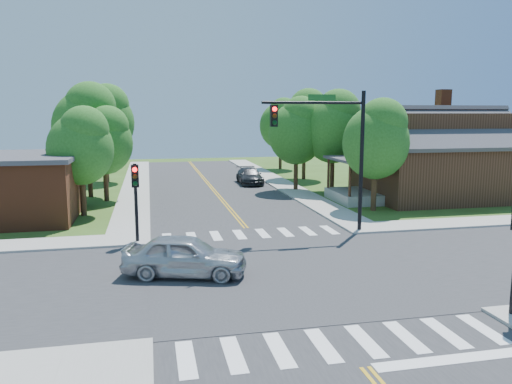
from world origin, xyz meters
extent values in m
plane|color=#355019|center=(0.00, 0.00, 0.00)|extent=(100.00, 100.00, 0.00)
cube|color=#2D2D30|center=(0.00, 0.00, 0.02)|extent=(10.00, 90.00, 0.04)
cube|color=#2D2D30|center=(0.00, 0.00, 0.03)|extent=(90.00, 10.00, 0.04)
cube|color=#2D2D30|center=(0.00, 0.00, 0.00)|extent=(10.20, 10.20, 0.06)
cube|color=#9E9B93|center=(6.10, 25.00, 0.07)|extent=(2.20, 40.00, 0.14)
cube|color=#9E9B93|center=(-6.10, 25.00, 0.07)|extent=(2.20, 40.00, 0.14)
cube|color=white|center=(-4.20, 6.20, 0.05)|extent=(0.45, 2.00, 0.01)
cube|color=white|center=(-3.00, 6.20, 0.05)|extent=(0.45, 2.00, 0.01)
cube|color=white|center=(-1.80, 6.20, 0.05)|extent=(0.45, 2.00, 0.01)
cube|color=white|center=(-0.60, 6.20, 0.05)|extent=(0.45, 2.00, 0.01)
cube|color=white|center=(0.60, 6.20, 0.05)|extent=(0.45, 2.00, 0.01)
cube|color=white|center=(1.80, 6.20, 0.05)|extent=(0.45, 2.00, 0.01)
cube|color=white|center=(3.00, 6.20, 0.05)|extent=(0.45, 2.00, 0.01)
cube|color=white|center=(4.20, 6.20, 0.05)|extent=(0.45, 2.00, 0.01)
cube|color=white|center=(-4.20, -6.20, 0.05)|extent=(0.45, 2.00, 0.01)
cube|color=white|center=(-3.00, -6.20, 0.05)|extent=(0.45, 2.00, 0.01)
cube|color=white|center=(-1.80, -6.20, 0.05)|extent=(0.45, 2.00, 0.01)
cube|color=white|center=(-0.60, -6.20, 0.05)|extent=(0.45, 2.00, 0.01)
cube|color=white|center=(0.60, -6.20, 0.05)|extent=(0.45, 2.00, 0.01)
cube|color=white|center=(1.80, -6.20, 0.05)|extent=(0.45, 2.00, 0.01)
cube|color=white|center=(3.00, -6.20, 0.05)|extent=(0.45, 2.00, 0.01)
cube|color=white|center=(4.20, -6.20, 0.05)|extent=(0.45, 2.00, 0.01)
cube|color=gold|center=(-0.10, 26.25, 0.05)|extent=(0.10, 37.50, 0.01)
cube|color=gold|center=(0.10, 26.25, 0.05)|extent=(0.10, 37.50, 0.01)
cube|color=white|center=(2.50, -7.60, 0.00)|extent=(4.60, 0.45, 0.09)
cylinder|color=black|center=(5.60, 5.60, 3.60)|extent=(0.20, 0.20, 7.20)
cylinder|color=black|center=(3.00, 5.60, 6.60)|extent=(5.20, 0.14, 0.14)
cube|color=#19591E|center=(3.40, 5.55, 6.85)|extent=(1.40, 0.04, 0.30)
cube|color=black|center=(1.00, 5.60, 5.98)|extent=(0.34, 0.28, 1.05)
sphere|color=#FF0C0C|center=(1.00, 5.43, 6.29)|extent=(0.22, 0.22, 0.22)
sphere|color=#3F2605|center=(1.00, 5.43, 5.97)|extent=(0.22, 0.22, 0.22)
sphere|color=#05330F|center=(1.00, 5.43, 5.65)|extent=(0.22, 0.22, 0.22)
cylinder|color=black|center=(-5.60, 5.60, 1.90)|extent=(0.16, 0.16, 3.80)
cube|color=black|center=(-5.60, 5.60, 3.23)|extent=(0.34, 0.28, 1.05)
sphere|color=#FF0C0C|center=(-5.60, 5.43, 3.54)|extent=(0.22, 0.22, 0.22)
sphere|color=#3F2605|center=(-5.60, 5.43, 3.22)|extent=(0.22, 0.22, 0.22)
sphere|color=#05330F|center=(-5.60, 5.43, 2.90)|extent=(0.22, 0.22, 0.22)
cube|color=#341E12|center=(15.20, 14.20, 2.00)|extent=(10.00, 8.00, 4.00)
cube|color=#9E9B93|center=(8.90, 14.20, 0.35)|extent=(2.60, 4.50, 0.70)
cylinder|color=#341E12|center=(7.80, 12.20, 1.60)|extent=(0.18, 0.18, 2.50)
cylinder|color=#341E12|center=(7.80, 16.20, 1.60)|extent=(0.18, 0.18, 2.50)
cube|color=#38383D|center=(8.90, 14.20, 2.95)|extent=(2.80, 4.80, 0.18)
cube|color=brown|center=(17.70, 17.70, 3.55)|extent=(0.90, 0.90, 7.11)
cylinder|color=#382314|center=(8.84, 10.81, 1.31)|extent=(0.34, 0.34, 2.63)
ellipsoid|color=#24581A|center=(8.84, 10.81, 4.28)|extent=(4.15, 3.94, 4.56)
sphere|color=#24581A|center=(9.14, 10.61, 5.53)|extent=(3.04, 3.04, 3.04)
cylinder|color=#382314|center=(8.96, 18.50, 1.48)|extent=(0.34, 0.34, 2.95)
ellipsoid|color=#24581A|center=(8.96, 18.50, 4.82)|extent=(4.66, 4.43, 5.13)
sphere|color=#24581A|center=(9.26, 18.30, 6.22)|extent=(3.42, 3.42, 3.42)
cylinder|color=#382314|center=(9.10, 26.24, 1.55)|extent=(0.34, 0.34, 3.10)
ellipsoid|color=#24581A|center=(9.10, 26.24, 5.06)|extent=(4.90, 4.66, 5.39)
sphere|color=#24581A|center=(9.40, 26.04, 6.54)|extent=(3.59, 3.59, 3.59)
cylinder|color=#382314|center=(9.12, 34.81, 1.44)|extent=(0.34, 0.34, 2.89)
ellipsoid|color=#24581A|center=(9.12, 34.81, 4.71)|extent=(4.56, 4.33, 5.02)
sphere|color=#24581A|center=(9.42, 34.61, 6.08)|extent=(3.34, 3.34, 3.34)
cylinder|color=#382314|center=(-8.89, 13.05, 1.22)|extent=(0.34, 0.34, 2.44)
ellipsoid|color=#24581A|center=(-8.89, 13.05, 3.98)|extent=(3.85, 3.66, 4.23)
sphere|color=#24581A|center=(-8.59, 12.85, 5.13)|extent=(2.82, 2.82, 2.82)
cylinder|color=#382314|center=(-9.21, 19.93, 1.55)|extent=(0.34, 0.34, 3.10)
ellipsoid|color=#24581A|center=(-9.21, 19.93, 5.06)|extent=(4.90, 4.65, 5.39)
sphere|color=#24581A|center=(-8.91, 19.73, 6.53)|extent=(3.59, 3.59, 3.59)
cylinder|color=#382314|center=(-8.64, 27.96, 1.61)|extent=(0.34, 0.34, 3.22)
ellipsoid|color=#24581A|center=(-8.64, 27.96, 5.25)|extent=(5.08, 4.83, 5.59)
sphere|color=#24581A|center=(-8.34, 27.76, 6.77)|extent=(3.73, 3.73, 3.73)
cylinder|color=#382314|center=(-9.00, 36.93, 1.13)|extent=(0.34, 0.34, 2.26)
ellipsoid|color=#24581A|center=(-9.00, 36.93, 3.69)|extent=(3.57, 3.39, 3.93)
sphere|color=#24581A|center=(-8.70, 36.73, 4.76)|extent=(2.62, 2.62, 2.62)
cylinder|color=#382314|center=(6.32, 19.52, 1.38)|extent=(0.34, 0.34, 2.76)
ellipsoid|color=#24581A|center=(6.32, 19.52, 4.51)|extent=(4.36, 4.14, 4.80)
sphere|color=#24581A|center=(6.62, 19.32, 5.81)|extent=(3.20, 3.20, 3.20)
cylinder|color=#382314|center=(-7.94, 17.96, 1.23)|extent=(0.34, 0.34, 2.47)
ellipsoid|color=#24581A|center=(-7.94, 17.96, 4.02)|extent=(3.89, 3.70, 4.28)
sphere|color=#24581A|center=(-7.64, 17.76, 5.19)|extent=(2.86, 2.86, 2.86)
imported|color=#B9BCC1|center=(-3.74, 0.31, 0.79)|extent=(4.37, 5.63, 1.57)
imported|color=#28292C|center=(3.50, 23.92, 0.68)|extent=(2.15, 4.77, 1.35)
camera|label=1|loc=(-4.93, -17.92, 6.12)|focal=35.00mm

